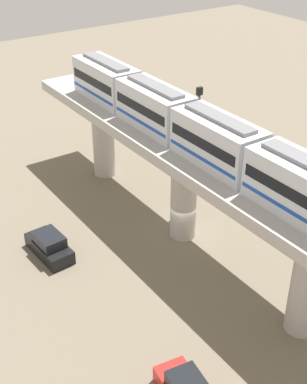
% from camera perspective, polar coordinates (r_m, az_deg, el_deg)
% --- Properties ---
extents(ground_plane, '(120.00, 120.00, 0.00)m').
position_cam_1_polar(ground_plane, '(40.50, 3.09, -4.56)').
color(ground_plane, '#706654').
extents(viaduct, '(5.20, 35.80, 7.47)m').
position_cam_1_polar(viaduct, '(37.43, 3.34, 2.77)').
color(viaduct, '#B7B2AA').
rests_on(viaduct, ground).
extents(train, '(2.64, 27.45, 3.24)m').
position_cam_1_polar(train, '(36.21, 3.29, 7.31)').
color(train, silver).
rests_on(train, viaduct).
extents(parked_car_black, '(2.05, 4.30, 1.76)m').
position_cam_1_polar(parked_car_black, '(38.74, -11.04, -5.67)').
color(parked_car_black, black).
rests_on(parked_car_black, ground).
extents(signal_post, '(0.44, 0.28, 10.07)m').
position_cam_1_polar(signal_post, '(41.47, 4.67, 5.19)').
color(signal_post, '#4C4C51').
rests_on(signal_post, ground).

